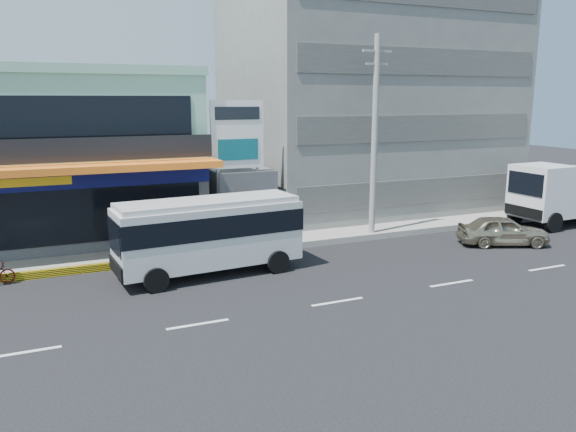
% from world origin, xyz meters
% --- Properties ---
extents(ground, '(120.00, 120.00, 0.00)m').
position_xyz_m(ground, '(0.00, 0.00, 0.00)').
color(ground, black).
rests_on(ground, ground).
extents(sidewalk, '(70.00, 5.00, 0.30)m').
position_xyz_m(sidewalk, '(5.00, 9.50, 0.15)').
color(sidewalk, gray).
rests_on(sidewalk, ground).
extents(shop_building, '(12.40, 11.70, 8.00)m').
position_xyz_m(shop_building, '(-8.00, 13.95, 4.00)').
color(shop_building, '#414045').
rests_on(shop_building, ground).
extents(concrete_building, '(16.00, 12.00, 14.00)m').
position_xyz_m(concrete_building, '(10.00, 15.00, 7.00)').
color(concrete_building, gray).
rests_on(concrete_building, ground).
extents(gap_structure, '(3.00, 6.00, 3.50)m').
position_xyz_m(gap_structure, '(0.00, 12.00, 1.75)').
color(gap_structure, '#414045').
rests_on(gap_structure, ground).
extents(satellite_dish, '(1.50, 1.50, 0.15)m').
position_xyz_m(satellite_dish, '(0.00, 11.00, 3.58)').
color(satellite_dish, slate).
rests_on(satellite_dish, gap_structure).
extents(billboard, '(2.60, 0.18, 6.90)m').
position_xyz_m(billboard, '(-0.50, 9.20, 4.93)').
color(billboard, gray).
rests_on(billboard, ground).
extents(utility_pole_near, '(1.60, 0.30, 10.00)m').
position_xyz_m(utility_pole_near, '(6.00, 7.40, 5.15)').
color(utility_pole_near, '#999993').
rests_on(utility_pole_near, ground).
extents(minibus, '(7.51, 3.04, 3.08)m').
position_xyz_m(minibus, '(-3.21, 4.88, 1.84)').
color(minibus, silver).
rests_on(minibus, ground).
extents(sedan, '(4.56, 3.23, 1.44)m').
position_xyz_m(sedan, '(11.09, 3.66, 0.72)').
color(sedan, tan).
rests_on(sedan, ground).
extents(tanker_truck, '(8.80, 3.10, 3.43)m').
position_xyz_m(tanker_truck, '(18.56, 5.95, 1.84)').
color(tanker_truck, silver).
rests_on(tanker_truck, ground).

